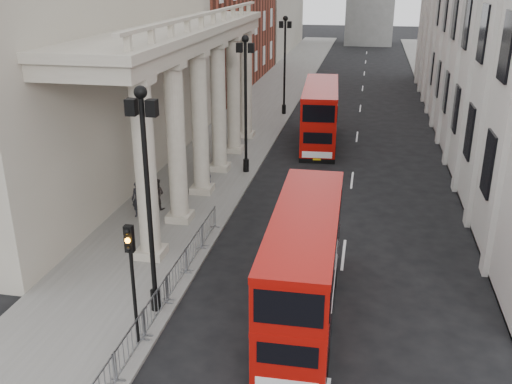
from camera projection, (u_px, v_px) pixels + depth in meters
name	position (u px, v px, depth m)	size (l,w,h in m)	color
sidewalk_west	(243.00, 130.00, 45.43)	(6.00, 140.00, 0.12)	slate
sidewalk_east	(459.00, 141.00, 42.46)	(3.00, 140.00, 0.12)	slate
kerb	(279.00, 132.00, 44.90)	(0.20, 140.00, 0.14)	slate
portico_building	(75.00, 78.00, 33.66)	(9.00, 28.00, 12.00)	#A29988
lamp_post_south	(148.00, 189.00, 19.45)	(1.05, 0.44, 8.32)	black
lamp_post_mid	(246.00, 96.00, 34.10)	(1.05, 0.44, 8.32)	black
lamp_post_north	(285.00, 59.00, 48.74)	(1.05, 0.44, 8.32)	black
traffic_light	(131.00, 263.00, 18.23)	(0.28, 0.33, 4.30)	black
crowd_barriers	(144.00, 324.00, 19.31)	(0.50, 18.75, 1.10)	gray
bus_near	(304.00, 263.00, 20.31)	(2.43, 9.41, 4.05)	#9C0C07
bus_far	(320.00, 113.00, 41.40)	(3.00, 10.05, 4.28)	#AC0D07
pedestrian_a	(138.00, 199.00, 28.85)	(0.69, 0.45, 1.90)	black
pedestrian_b	(157.00, 194.00, 29.89)	(0.81, 0.63, 1.67)	black
pedestrian_c	(207.00, 176.00, 32.74)	(0.76, 0.49, 1.55)	black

